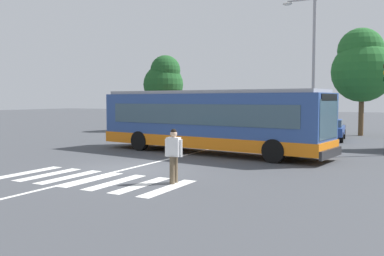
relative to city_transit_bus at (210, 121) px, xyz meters
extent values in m
plane|color=#424449|center=(-0.48, -5.67, -1.59)|extent=(160.00, 160.00, 0.00)
cylinder|color=black|center=(4.07, 0.64, -1.09)|extent=(1.03, 0.43, 1.00)
cylinder|color=black|center=(3.76, -1.68, -1.09)|extent=(1.03, 0.43, 1.00)
cylinder|color=black|center=(-3.33, 1.63, -1.09)|extent=(1.03, 0.43, 1.00)
cylinder|color=black|center=(-3.64, -0.70, -1.09)|extent=(1.03, 0.43, 1.00)
cube|color=#2D4C8E|center=(-0.02, 0.00, 0.04)|extent=(11.89, 4.07, 2.55)
cube|color=orange|center=(-0.02, 0.00, -0.96)|extent=(12.01, 4.11, 0.55)
cube|color=#3D5666|center=(-0.02, 0.00, 0.34)|extent=(10.51, 3.93, 0.96)
cube|color=#3D5666|center=(5.76, -0.77, 0.24)|extent=(0.34, 2.23, 1.63)
cube|color=black|center=(5.76, -0.77, 1.13)|extent=(0.32, 1.93, 0.28)
cube|color=#99999E|center=(-0.02, 0.00, 1.39)|extent=(11.41, 3.80, 0.16)
cube|color=#28282B|center=(5.88, -0.78, -1.16)|extent=(0.46, 2.54, 0.36)
cylinder|color=brown|center=(2.25, -7.20, -1.16)|extent=(0.16, 0.16, 0.85)
cylinder|color=brown|center=(2.28, -7.45, -1.16)|extent=(0.16, 0.16, 0.85)
cube|color=white|center=(2.27, -7.33, -0.44)|extent=(0.43, 0.31, 0.60)
cylinder|color=white|center=(2.03, -7.36, -0.47)|extent=(0.10, 0.10, 0.55)
cylinder|color=white|center=(2.50, -7.30, -0.47)|extent=(0.10, 0.10, 0.55)
sphere|color=tan|center=(2.27, -7.33, -0.03)|extent=(0.22, 0.22, 0.22)
sphere|color=black|center=(2.27, -7.33, 0.04)|extent=(0.19, 0.19, 0.19)
cylinder|color=black|center=(-7.73, 11.26, -1.27)|extent=(0.22, 0.65, 0.64)
cylinder|color=black|center=(-6.05, 11.31, -1.27)|extent=(0.22, 0.65, 0.64)
cylinder|color=black|center=(-7.63, 8.47, -1.27)|extent=(0.22, 0.65, 0.64)
cylinder|color=black|center=(-5.96, 8.53, -1.27)|extent=(0.22, 0.65, 0.64)
cube|color=#AD1E1E|center=(-6.84, 9.89, -0.95)|extent=(1.98, 4.56, 0.52)
cube|color=#3D5666|center=(-6.84, 9.80, -0.47)|extent=(1.68, 2.21, 0.44)
cube|color=#AD1E1E|center=(-6.84, 9.80, -0.28)|extent=(1.60, 2.03, 0.09)
cylinder|color=black|center=(-5.17, 11.06, -1.27)|extent=(0.23, 0.65, 0.64)
cylinder|color=black|center=(-3.50, 11.15, -1.27)|extent=(0.23, 0.65, 0.64)
cylinder|color=black|center=(-5.03, 8.28, -1.27)|extent=(0.23, 0.65, 0.64)
cylinder|color=black|center=(-3.36, 8.37, -1.27)|extent=(0.23, 0.65, 0.64)
cube|color=#C6B793|center=(-4.27, 9.72, -0.95)|extent=(2.05, 4.59, 0.52)
cube|color=#3D5666|center=(-4.26, 9.63, -0.47)|extent=(1.71, 2.24, 0.44)
cube|color=#C6B793|center=(-4.26, 9.63, -0.28)|extent=(1.63, 2.06, 0.09)
cylinder|color=black|center=(-2.26, 10.76, -1.27)|extent=(0.25, 0.65, 0.64)
cylinder|color=black|center=(-0.59, 10.88, -1.27)|extent=(0.25, 0.65, 0.64)
cylinder|color=black|center=(-2.05, 7.97, -1.27)|extent=(0.25, 0.65, 0.64)
cylinder|color=black|center=(-0.38, 8.10, -1.27)|extent=(0.25, 0.65, 0.64)
cube|color=#B7BABF|center=(-1.32, 9.43, -0.95)|extent=(2.16, 4.63, 0.52)
cube|color=#3D5666|center=(-1.31, 9.34, -0.47)|extent=(1.76, 2.28, 0.44)
cube|color=#B7BABF|center=(-1.31, 9.34, -0.28)|extent=(1.67, 2.09, 0.09)
cylinder|color=black|center=(0.34, 10.97, -1.27)|extent=(0.27, 0.66, 0.64)
cylinder|color=black|center=(2.01, 11.15, -1.27)|extent=(0.27, 0.66, 0.64)
cylinder|color=black|center=(0.65, 8.19, -1.27)|extent=(0.27, 0.66, 0.64)
cylinder|color=black|center=(2.31, 8.38, -1.27)|extent=(0.27, 0.66, 0.64)
cube|color=#196B70|center=(1.33, 9.67, -0.95)|extent=(2.30, 4.67, 0.52)
cube|color=#3D5666|center=(1.34, 9.58, -0.47)|extent=(1.83, 2.32, 0.44)
cube|color=#196B70|center=(1.34, 9.58, -0.28)|extent=(1.74, 2.13, 0.09)
cylinder|color=black|center=(2.98, 10.84, -1.27)|extent=(0.26, 0.66, 0.64)
cylinder|color=black|center=(4.65, 11.01, -1.27)|extent=(0.26, 0.66, 0.64)
cylinder|color=black|center=(3.27, 8.07, -1.27)|extent=(0.26, 0.66, 0.64)
cylinder|color=black|center=(4.93, 8.24, -1.27)|extent=(0.26, 0.66, 0.64)
cube|color=#234293|center=(3.96, 9.54, -0.95)|extent=(2.27, 4.66, 0.52)
cube|color=#3D5666|center=(3.97, 9.45, -0.47)|extent=(1.81, 2.31, 0.44)
cube|color=#234293|center=(3.97, 9.45, -0.28)|extent=(1.72, 2.13, 0.09)
cylinder|color=#410907|center=(7.52, 3.04, 2.58)|extent=(0.04, 0.20, 0.20)
cylinder|color=yellow|center=(7.52, 3.04, 2.28)|extent=(0.04, 0.20, 0.20)
cylinder|color=#093B10|center=(7.52, 3.04, 1.98)|extent=(0.04, 0.20, 0.20)
cylinder|color=#939399|center=(3.42, 7.19, 2.76)|extent=(0.20, 0.20, 8.70)
cylinder|color=#939399|center=(2.60, 7.19, 6.96)|extent=(1.64, 0.10, 0.10)
ellipsoid|color=silver|center=(1.78, 7.19, 6.83)|extent=(0.60, 0.32, 0.20)
cylinder|color=brown|center=(-10.05, 11.98, -0.23)|extent=(0.36, 0.36, 2.71)
sphere|color=#1E5123|center=(-10.05, 11.98, 2.29)|extent=(3.35, 3.35, 3.35)
sphere|color=#1E5123|center=(-9.82, 11.95, 3.47)|extent=(2.51, 2.51, 2.51)
cylinder|color=brown|center=(5.34, 14.28, -0.04)|extent=(0.36, 0.36, 3.09)
sphere|color=#236028|center=(5.34, 14.28, 3.03)|extent=(4.35, 4.35, 4.35)
sphere|color=#236028|center=(5.18, 14.42, 4.55)|extent=(3.26, 3.26, 3.26)
cube|color=silver|center=(-3.37, -8.05, -1.58)|extent=(0.45, 2.79, 0.01)
cube|color=silver|center=(-2.39, -8.05, -1.58)|extent=(0.45, 2.79, 0.01)
cube|color=silver|center=(-1.41, -8.05, -1.58)|extent=(0.45, 2.79, 0.01)
cube|color=silver|center=(-0.43, -8.05, -1.58)|extent=(0.45, 2.79, 0.01)
cube|color=silver|center=(0.55, -8.05, -1.58)|extent=(0.45, 2.79, 0.01)
cube|color=silver|center=(1.53, -8.05, -1.58)|extent=(0.45, 2.79, 0.01)
cube|color=silver|center=(2.51, -8.05, -1.58)|extent=(0.45, 2.79, 0.01)
cube|color=silver|center=(-0.69, -3.67, -1.59)|extent=(0.16, 24.00, 0.01)
camera|label=1|loc=(8.98, -18.77, 1.05)|focal=39.96mm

